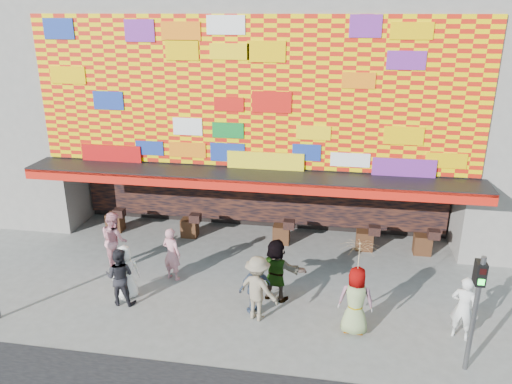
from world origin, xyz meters
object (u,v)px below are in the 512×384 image
Objects in this scene: ped_f at (276,270)px; ped_g at (356,301)px; ped_c at (120,277)px; ped_h at (463,308)px; ped_i at (115,240)px; ped_a at (126,272)px; ped_b at (172,254)px; ped_e at (255,287)px; signal_right at (476,302)px; ped_d at (258,288)px; parasol at (359,259)px.

ped_g is at bearing 167.22° from ped_f.
ped_g is (6.69, -0.28, 0.08)m from ped_c.
ped_i is (-10.54, 2.13, 0.09)m from ped_h.
ped_a is 0.87× the size of ped_g.
ped_g is at bearing -179.41° from ped_b.
ped_f is at bearing 7.98° from ped_h.
ped_g is at bearing 136.04° from ped_e.
ped_b is (-8.30, 2.92, -0.98)m from signal_right.
signal_right is 1.59× the size of ped_d.
ped_b is 0.99× the size of ped_h.
ped_a is 0.96× the size of ped_c.
ped_b reaches higher than ped_e.
signal_right is 2.97m from ped_g.
ped_h is (5.50, -0.22, 0.08)m from ped_e.
ped_g is at bearing 176.44° from ped_c.
ped_c is 3.93m from ped_e.
parasol reaches higher than ped_f.
signal_right is 11.00m from ped_i.
parasol is at bearing 24.43° from ped_h.
ped_d is (3.03, -1.69, 0.06)m from ped_b.
ped_e is at bearing 164.50° from signal_right.
ped_i is (-5.04, 1.91, 0.17)m from ped_e.
parasol is (0.00, 0.00, 1.23)m from ped_g.
ped_c reaches higher than ped_a.
ped_f reaches higher than ped_e.
ped_g is at bearing -172.87° from parasol.
ped_i is at bearing 4.79° from ped_f.
ped_d is at bearing 80.67° from ped_e.
ped_h reaches higher than ped_a.
ped_h is (5.01, -1.02, -0.08)m from ped_f.
ped_i is (-1.11, 2.09, 0.10)m from ped_c.
ped_b is at bearing 161.62° from parasol.
ped_d is at bearing 166.81° from signal_right.
signal_right reaches higher than ped_d.
ped_e is 0.91× the size of ped_h.
signal_right reaches higher than ped_b.
ped_c is 6.82m from parasol.
ped_b is at bearing 8.40° from ped_h.
ped_g reaches higher than ped_e.
ped_g is at bearing 24.43° from ped_h.
ped_i is at bearing 6.17° from ped_b.
ped_i is at bearing -63.17° from ped_c.
ped_a is 3.90m from ped_e.
ped_f is 2.60m from ped_g.
ped_b is 0.90× the size of ped_i.
ped_h is (5.37, 0.04, -0.06)m from ped_d.
ped_g is at bearing -152.41° from ped_i.
ped_i reaches higher than ped_d.
ped_f reaches higher than ped_a.
parasol is (7.80, -2.37, 1.21)m from ped_i.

